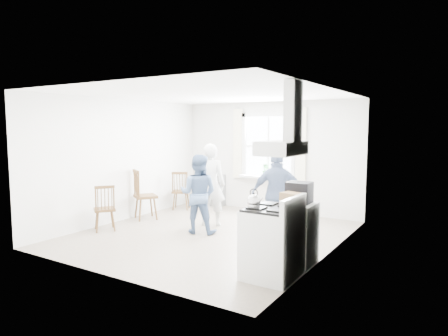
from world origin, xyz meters
TOP-DOWN VIEW (x-y plane):
  - room_shell at (0.00, 0.00)m, footprint 4.62×5.12m
  - window_assembly at (0.00, 2.45)m, footprint 1.88×0.24m
  - range_hood at (2.07, -1.35)m, footprint 0.45×0.76m
  - shelf_unit at (-1.40, 2.33)m, footprint 0.40×0.30m
  - gas_stove at (1.91, -1.35)m, footprint 0.68×0.76m
  - kettle at (1.71, -1.51)m, footprint 0.18×0.18m
  - low_cabinet at (1.98, -0.65)m, footprint 0.50×0.55m
  - stereo_stack at (1.98, -0.60)m, footprint 0.35×0.32m
  - cardboard_box at (1.99, -0.89)m, footprint 0.34×0.27m
  - windsor_chair_a at (-1.85, 1.44)m, footprint 0.53×0.53m
  - windsor_chair_b at (-1.96, 0.19)m, footprint 0.63×0.63m
  - windsor_chair_c at (-1.82, -0.93)m, footprint 0.53×0.53m
  - person_left at (-0.38, 0.56)m, footprint 0.81×0.81m
  - person_mid at (-0.26, -0.03)m, footprint 0.92×0.92m
  - person_right at (1.20, 0.37)m, footprint 1.25×1.25m
  - potted_plant at (-0.02, 2.36)m, footprint 0.19×0.19m

SIDE VIEW (x-z plane):
  - shelf_unit at x=-1.40m, z-range 0.00..0.80m
  - low_cabinet at x=1.98m, z-range 0.00..0.90m
  - gas_stove at x=1.91m, z-range -0.08..1.04m
  - windsor_chair_c at x=-1.82m, z-range 0.10..1.01m
  - windsor_chair_a at x=-1.85m, z-range 0.10..1.05m
  - windsor_chair_b at x=-1.96m, z-range 0.12..1.22m
  - person_mid at x=-0.26m, z-range 0.00..1.50m
  - person_right at x=1.20m, z-range 0.00..1.61m
  - person_left at x=-0.38m, z-range 0.00..1.68m
  - cardboard_box at x=1.99m, z-range 0.90..1.09m
  - potted_plant at x=-0.02m, z-range 0.85..1.15m
  - kettle at x=1.71m, z-range 0.91..1.17m
  - stereo_stack at x=1.98m, z-range 0.90..1.21m
  - room_shell at x=0.00m, z-range -0.02..2.62m
  - window_assembly at x=0.00m, z-range 0.61..2.31m
  - range_hood at x=2.07m, z-range 1.43..2.37m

